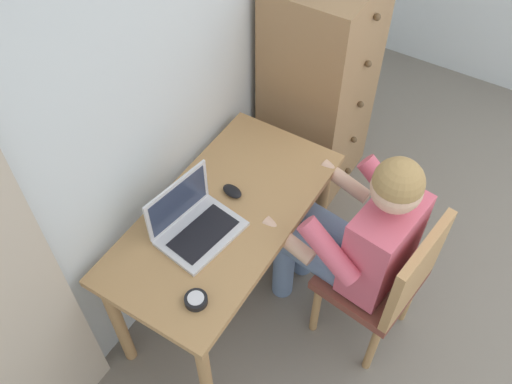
# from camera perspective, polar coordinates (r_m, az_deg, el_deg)

# --- Properties ---
(wall_back) EXTENTS (4.80, 0.05, 2.50)m
(wall_back) POSITION_cam_1_polar(r_m,az_deg,el_deg) (2.41, -6.36, 15.22)
(wall_back) COLOR silver
(wall_back) RESTS_ON ground_plane
(desk) EXTENTS (1.18, 0.59, 0.73)m
(desk) POSITION_cam_1_polar(r_m,az_deg,el_deg) (2.48, -3.19, -3.77)
(desk) COLOR tan
(desk) RESTS_ON ground_plane
(dresser) EXTENTS (0.58, 0.50, 1.32)m
(dresser) POSITION_cam_1_polar(r_m,az_deg,el_deg) (3.11, 6.59, 10.61)
(dresser) COLOR #9E754C
(dresser) RESTS_ON ground_plane
(chair) EXTENTS (0.47, 0.45, 0.87)m
(chair) POSITION_cam_1_polar(r_m,az_deg,el_deg) (2.54, 13.33, -8.86)
(chair) COLOR brown
(chair) RESTS_ON ground_plane
(person_seated) EXTENTS (0.58, 0.62, 1.19)m
(person_seated) POSITION_cam_1_polar(r_m,az_deg,el_deg) (2.42, 10.40, -4.41)
(person_seated) COLOR #6B84AD
(person_seated) RESTS_ON ground_plane
(laptop) EXTENTS (0.37, 0.30, 0.24)m
(laptop) POSITION_cam_1_polar(r_m,az_deg,el_deg) (2.30, -6.51, -3.14)
(laptop) COLOR silver
(laptop) RESTS_ON desk
(computer_mouse) EXTENTS (0.08, 0.11, 0.03)m
(computer_mouse) POSITION_cam_1_polar(r_m,az_deg,el_deg) (2.44, -2.48, 0.08)
(computer_mouse) COLOR black
(computer_mouse) RESTS_ON desk
(desk_clock) EXTENTS (0.09, 0.09, 0.03)m
(desk_clock) POSITION_cam_1_polar(r_m,az_deg,el_deg) (2.14, -6.25, -11.09)
(desk_clock) COLOR black
(desk_clock) RESTS_ON desk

